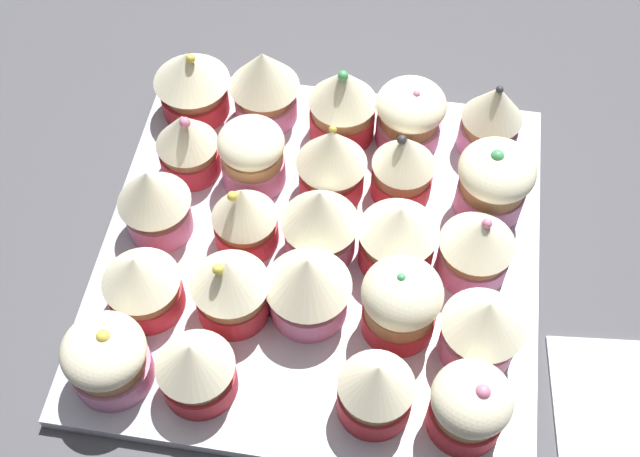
% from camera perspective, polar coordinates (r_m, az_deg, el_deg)
% --- Properties ---
extents(ground_plane, '(1.80, 1.80, 0.03)m').
position_cam_1_polar(ground_plane, '(0.71, 0.00, -2.55)').
color(ground_plane, '#4C4C51').
extents(baking_tray, '(0.36, 0.36, 0.01)m').
position_cam_1_polar(baking_tray, '(0.69, 0.00, -1.65)').
color(baking_tray, silver).
rests_on(baking_tray, ground_plane).
extents(cupcake_0, '(0.06, 0.06, 0.06)m').
position_cam_1_polar(cupcake_0, '(0.63, -14.48, -8.62)').
color(cupcake_0, pink).
rests_on(cupcake_0, baking_tray).
extents(cupcake_1, '(0.06, 0.06, 0.07)m').
position_cam_1_polar(cupcake_1, '(0.61, -8.59, -9.39)').
color(cupcake_1, '#D1333D').
rests_on(cupcake_1, baking_tray).
extents(cupcake_2, '(0.06, 0.06, 0.07)m').
position_cam_1_polar(cupcake_2, '(0.59, 3.89, -10.90)').
color(cupcake_2, '#D1333D').
rests_on(cupcake_2, baking_tray).
extents(cupcake_3, '(0.06, 0.06, 0.07)m').
position_cam_1_polar(cupcake_3, '(0.60, 10.26, -11.92)').
color(cupcake_3, '#D1333D').
rests_on(cupcake_3, baking_tray).
extents(cupcake_4, '(0.06, 0.06, 0.07)m').
position_cam_1_polar(cupcake_4, '(0.65, -12.21, -3.61)').
color(cupcake_4, '#D1333D').
rests_on(cupcake_4, baking_tray).
extents(cupcake_5, '(0.06, 0.06, 0.07)m').
position_cam_1_polar(cupcake_5, '(0.63, -6.20, -3.98)').
color(cupcake_5, '#D1333D').
rests_on(cupcake_5, baking_tray).
extents(cupcake_6, '(0.07, 0.07, 0.07)m').
position_cam_1_polar(cupcake_6, '(0.62, -1.21, -3.83)').
color(cupcake_6, pink).
rests_on(cupcake_6, baking_tray).
extents(cupcake_7, '(0.06, 0.06, 0.07)m').
position_cam_1_polar(cupcake_7, '(0.62, 5.60, -5.08)').
color(cupcake_7, '#D1333D').
rests_on(cupcake_7, baking_tray).
extents(cupcake_8, '(0.06, 0.06, 0.07)m').
position_cam_1_polar(cupcake_8, '(0.62, 11.15, -6.65)').
color(cupcake_8, pink).
rests_on(cupcake_8, baking_tray).
extents(cupcake_9, '(0.06, 0.06, 0.08)m').
position_cam_1_polar(cupcake_9, '(0.68, -11.33, 2.11)').
color(cupcake_9, pink).
rests_on(cupcake_9, baking_tray).
extents(cupcake_10, '(0.05, 0.05, 0.07)m').
position_cam_1_polar(cupcake_10, '(0.67, -5.26, 0.82)').
color(cupcake_10, '#D1333D').
rests_on(cupcake_10, baking_tray).
extents(cupcake_11, '(0.06, 0.06, 0.08)m').
position_cam_1_polar(cupcake_11, '(0.65, 0.26, 0.16)').
color(cupcake_11, pink).
rests_on(cupcake_11, baking_tray).
extents(cupcake_12, '(0.06, 0.06, 0.07)m').
position_cam_1_polar(cupcake_12, '(0.66, 5.43, -0.25)').
color(cupcake_12, '#D1333D').
rests_on(cupcake_12, baking_tray).
extents(cupcake_13, '(0.06, 0.06, 0.07)m').
position_cam_1_polar(cupcake_13, '(0.66, 10.75, -1.19)').
color(cupcake_13, pink).
rests_on(cupcake_13, baking_tray).
extents(cupcake_14, '(0.05, 0.05, 0.07)m').
position_cam_1_polar(cupcake_14, '(0.72, -9.16, 5.83)').
color(cupcake_14, '#D1333D').
rests_on(cupcake_14, baking_tray).
extents(cupcake_15, '(0.06, 0.06, 0.07)m').
position_cam_1_polar(cupcake_15, '(0.70, -4.70, 5.09)').
color(cupcake_15, pink).
rests_on(cupcake_15, baking_tray).
extents(cupcake_16, '(0.06, 0.06, 0.08)m').
position_cam_1_polar(cupcake_16, '(0.69, 0.89, 4.70)').
color(cupcake_16, '#D1333D').
rests_on(cupcake_16, baking_tray).
extents(cupcake_17, '(0.05, 0.05, 0.07)m').
position_cam_1_polar(cupcake_17, '(0.70, 5.78, 4.35)').
color(cupcake_17, '#D1333D').
rests_on(cupcake_17, baking_tray).
extents(cupcake_18, '(0.06, 0.06, 0.07)m').
position_cam_1_polar(cupcake_18, '(0.70, 11.91, 3.21)').
color(cupcake_18, pink).
rests_on(cupcake_18, baking_tray).
extents(cupcake_19, '(0.07, 0.07, 0.07)m').
position_cam_1_polar(cupcake_19, '(0.76, -8.83, 10.02)').
color(cupcake_19, '#D1333D').
rests_on(cupcake_19, baking_tray).
extents(cupcake_20, '(0.06, 0.06, 0.08)m').
position_cam_1_polar(cupcake_20, '(0.75, -3.86, 9.93)').
color(cupcake_20, pink).
rests_on(cupcake_20, baking_tray).
extents(cupcake_21, '(0.06, 0.06, 0.08)m').
position_cam_1_polar(cupcake_21, '(0.73, 1.44, 8.66)').
color(cupcake_21, '#D1333D').
rests_on(cupcake_21, baking_tray).
extents(cupcake_22, '(0.06, 0.06, 0.06)m').
position_cam_1_polar(cupcake_22, '(0.74, 6.22, 7.82)').
color(cupcake_22, pink).
rests_on(cupcake_22, baking_tray).
extents(cupcake_23, '(0.05, 0.05, 0.08)m').
position_cam_1_polar(cupcake_23, '(0.74, 11.78, 7.53)').
color(cupcake_23, pink).
rests_on(cupcake_23, baking_tray).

